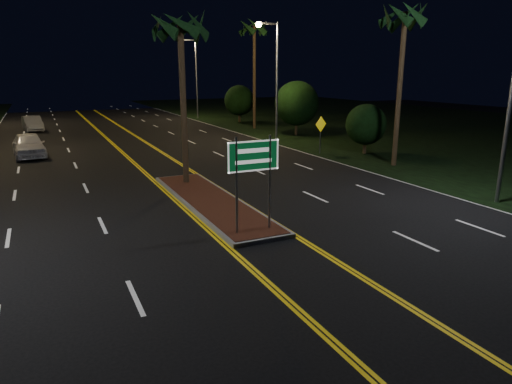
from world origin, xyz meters
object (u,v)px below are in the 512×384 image
shrub_near (366,125)px  shrub_mid (297,103)px  streetlight_right_near (509,63)px  palm_right_near (405,17)px  streetlight_right_mid (273,68)px  palm_median (180,27)px  shrub_far (239,100)px  warning_sign (321,129)px  highway_sign (253,165)px  car_near (29,143)px  streetlight_right_far (193,69)px  car_far (32,122)px  median_island (211,201)px  palm_right_far (254,29)px

shrub_near → shrub_mid: 10.04m
streetlight_right_near → palm_right_near: 8.61m
streetlight_right_near → shrub_mid: bearing=81.2°
streetlight_right_mid → palm_median: 15.73m
shrub_mid → shrub_far: (-0.20, 12.00, -0.39)m
warning_sign → palm_right_near: bearing=-89.2°
highway_sign → streetlight_right_near: size_ratio=0.36×
shrub_mid → shrub_far: 12.01m
shrub_near → palm_right_near: bearing=-104.0°
streetlight_right_mid → car_near: bearing=179.0°
palm_median → palm_right_near: palm_right_near is taller
car_near → palm_right_near: bearing=-36.6°
streetlight_right_near → streetlight_right_far: same height
palm_median → car_far: bearing=104.3°
shrub_near → streetlight_right_mid: bearing=109.8°
streetlight_right_far → warning_sign: bearing=-89.6°
streetlight_right_near → streetlight_right_mid: size_ratio=1.00×
streetlight_right_mid → shrub_far: 14.74m
shrub_far → median_island: bearing=-115.4°
streetlight_right_far → shrub_near: 28.39m
median_island → palm_right_near: palm_right_near is taller
median_island → shrub_near: shrub_near is taller
shrub_far → car_far: 20.61m
car_far → palm_right_far: bearing=-26.3°
streetlight_right_mid → streetlight_right_far: (0.00, 20.00, 0.00)m
palm_right_far → shrub_mid: size_ratio=2.23×
shrub_mid → warning_sign: bearing=-110.2°
car_far → shrub_mid: bearing=-38.8°
median_island → palm_right_near: 15.21m
streetlight_right_mid → streetlight_right_far: bearing=90.0°
streetlight_right_near → median_island: bearing=154.8°
palm_right_near → shrub_mid: size_ratio=2.01×
highway_sign → palm_right_far: bearing=64.8°
car_near → palm_right_far: bearing=17.1°
palm_right_far → car_near: palm_right_far is taller
streetlight_right_mid → shrub_near: (2.89, -8.00, -3.71)m
shrub_mid → palm_median: bearing=-136.0°
highway_sign → median_island: bearing=90.0°
streetlight_right_near → shrub_mid: (3.39, 22.00, -2.93)m
shrub_mid → car_near: 21.07m
median_island → palm_median: size_ratio=1.23×
palm_median → shrub_mid: size_ratio=1.80×
palm_right_near → car_near: size_ratio=1.72×
streetlight_right_near → car_near: size_ratio=1.66×
streetlight_right_far → shrub_near: (2.89, -28.00, -3.71)m
palm_right_far → shrub_far: bearing=80.5°
median_island → palm_right_far: 27.84m
median_island → car_far: car_far is taller
shrub_mid → shrub_far: size_ratio=1.17×
palm_right_near → car_near: bearing=147.7°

